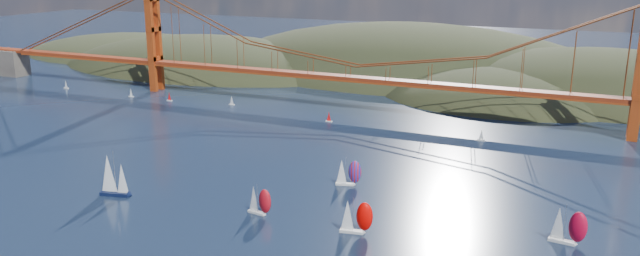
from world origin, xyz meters
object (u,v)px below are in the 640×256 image
object	(u,v)px
sloop_navy	(112,176)
racer_1	(356,216)
racer_2	(568,226)
racer_rwb	(348,172)
racer_0	(259,200)

from	to	relation	value
sloop_navy	racer_1	bearing A→B (deg)	-9.73
sloop_navy	racer_2	xyz separation A→B (m)	(130.68, 21.46, -1.44)
racer_rwb	racer_1	bearing A→B (deg)	-81.45
racer_1	sloop_navy	bearing A→B (deg)	172.75
sloop_navy	racer_0	world-z (taller)	sloop_navy
sloop_navy	racer_1	xyz separation A→B (m)	(78.61, 5.02, -1.59)
racer_0	racer_1	bearing A→B (deg)	8.32
sloop_navy	racer_0	size ratio (longest dim) A/B	1.59
racer_0	sloop_navy	bearing A→B (deg)	-163.99
racer_1	racer_rwb	distance (m)	36.66
racer_0	racer_2	world-z (taller)	racer_2
racer_0	racer_rwb	distance (m)	35.71
sloop_navy	racer_rwb	size ratio (longest dim) A/B	1.52
racer_2	racer_rwb	world-z (taller)	racer_2
racer_0	racer_2	size ratio (longest dim) A/B	0.87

